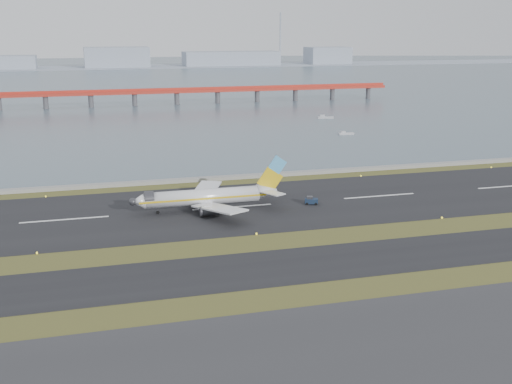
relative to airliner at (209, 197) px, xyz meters
The scene contains 11 objects.
ground 29.85m from the airliner, 78.30° to the right, with size 1000.00×1000.00×0.00m, color #394518.
taxiway_strip 41.61m from the airliner, 81.66° to the right, with size 1000.00×18.00×0.10m, color black.
runway_strip 6.98m from the airliner, ahead, with size 1000.00×45.00×0.10m, color black.
seawall 31.68m from the airliner, 79.01° to the left, with size 1000.00×2.50×1.00m, color gray.
bay_water 431.02m from the airliner, 89.20° to the left, with size 1400.00×800.00×1.30m, color #455562.
red_pier 222.53m from the airliner, 83.29° to the left, with size 260.00×5.00×10.20m.
far_shoreline 591.30m from the airliner, 88.10° to the left, with size 1400.00×80.00×60.50m.
airliner is the anchor object (origin of this frame).
pushback_tug 26.00m from the airliner, ahead, with size 3.69×2.81×2.09m.
workboat_near 123.68m from the airliner, 51.22° to the left, with size 6.48×2.75×1.53m.
workboat_far 168.24m from the airliner, 58.83° to the left, with size 7.95×4.62×1.84m.
Camera 1 is at (-35.30, -119.03, 43.42)m, focal length 45.00 mm.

